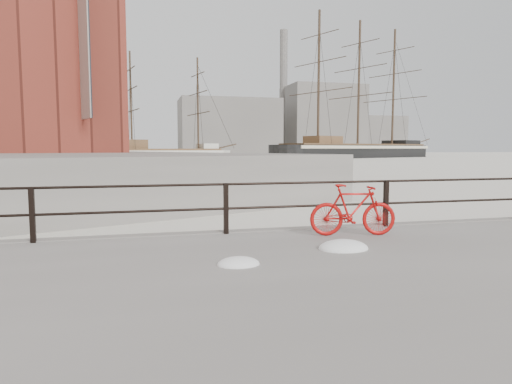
{
  "coord_description": "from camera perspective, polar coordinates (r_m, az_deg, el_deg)",
  "views": [
    {
      "loc": [
        -8.62,
        -8.91,
        2.03
      ],
      "look_at": [
        -5.97,
        1.5,
        1.0
      ],
      "focal_mm": 32.0,
      "sensor_mm": 36.0,
      "label": 1
    }
  ],
  "objects": [
    {
      "name": "schooner_left",
      "position": [
        78.89,
        -23.42,
        3.55
      ],
      "size": [
        23.34,
        14.46,
        16.73
      ],
      "primitive_type": null,
      "rotation": [
        0.0,
        0.0,
        0.23
      ],
      "color": "white",
      "rests_on": "ground"
    },
    {
      "name": "bicycle",
      "position": [
        8.97,
        12.02,
        -2.2
      ],
      "size": [
        1.67,
        0.57,
        1.0
      ],
      "primitive_type": "imported",
      "rotation": [
        0.0,
        0.0,
        -0.2
      ],
      "color": "#B00D0B",
      "rests_on": "promenade"
    },
    {
      "name": "industrial_mid",
      "position": [
        166.84,
        8.28,
        8.84
      ],
      "size": [
        26.0,
        20.0,
        24.0
      ],
      "primitive_type": "cube",
      "color": "gray",
      "rests_on": "ground"
    },
    {
      "name": "industrial_east",
      "position": [
        181.05,
        14.43,
        6.87
      ],
      "size": [
        20.0,
        16.0,
        14.0
      ],
      "primitive_type": "cube",
      "color": "gray",
      "rests_on": "ground"
    },
    {
      "name": "industrial_west",
      "position": [
        151.79,
        -3.42,
        8.09
      ],
      "size": [
        32.0,
        18.0,
        18.0
      ],
      "primitive_type": "cube",
      "color": "gray",
      "rests_on": "ground"
    },
    {
      "name": "schooner_mid",
      "position": [
        80.37,
        -11.11,
        3.92
      ],
      "size": [
        27.54,
        16.53,
        18.79
      ],
      "primitive_type": null,
      "rotation": [
        0.0,
        0.0,
        0.23
      ],
      "color": "beige",
      "rests_on": "ground"
    },
    {
      "name": "barque_black",
      "position": [
        102.33,
        12.55,
        4.2
      ],
      "size": [
        55.98,
        36.87,
        30.67
      ],
      "primitive_type": null,
      "rotation": [
        0.0,
        0.0,
        0.4
      ],
      "color": "black",
      "rests_on": "ground"
    },
    {
      "name": "smokestack",
      "position": [
        167.97,
        3.46,
        12.29
      ],
      "size": [
        2.8,
        2.8,
        44.0
      ],
      "primitive_type": "cylinder",
      "color": "gray",
      "rests_on": "ground"
    }
  ]
}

